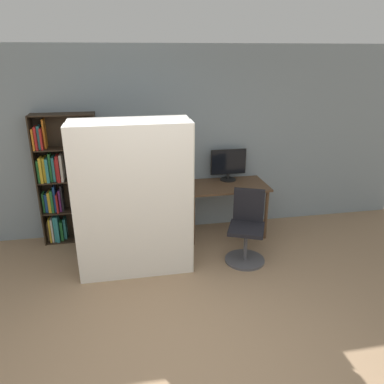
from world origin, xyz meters
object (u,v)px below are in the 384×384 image
at_px(office_chair, 246,233).
at_px(bookshelf, 62,183).
at_px(mattress_far, 133,194).
at_px(monitor, 228,164).
at_px(mattress_near, 135,204).

distance_m(office_chair, bookshelf, 2.64).
bearing_deg(office_chair, mattress_far, 171.65).
xyz_separation_m(office_chair, mattress_far, (-1.42, 0.21, 0.56)).
xyz_separation_m(monitor, office_chair, (-0.02, -1.01, -0.64)).
height_order(monitor, mattress_near, mattress_near).
bearing_deg(monitor, office_chair, -91.18).
relative_size(office_chair, bookshelf, 0.51).
xyz_separation_m(bookshelf, mattress_far, (0.96, -0.83, 0.07)).
height_order(mattress_near, mattress_far, same).
bearing_deg(office_chair, mattress_near, -175.98).
bearing_deg(mattress_near, office_chair, 4.02).
height_order(monitor, bookshelf, bookshelf).
distance_m(monitor, mattress_far, 1.65).
bearing_deg(bookshelf, monitor, -0.70).
bearing_deg(mattress_far, mattress_near, -90.00).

